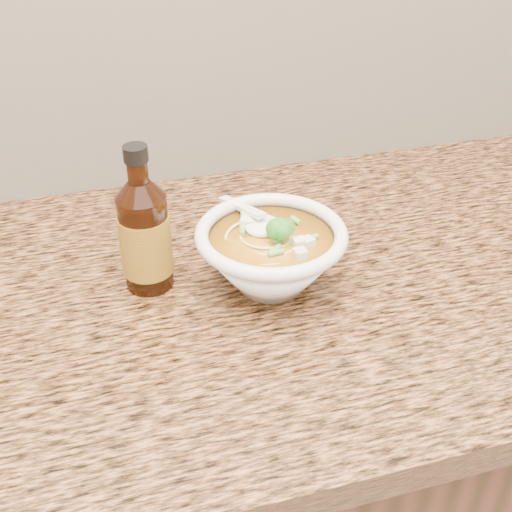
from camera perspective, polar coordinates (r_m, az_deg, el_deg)
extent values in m
cube|color=beige|center=(1.03, -10.00, 19.25)|extent=(4.00, 0.02, 0.50)
cube|color=black|center=(1.19, -4.14, -20.95)|extent=(4.00, 0.65, 0.86)
cube|color=#9B6138|center=(0.86, -5.36, -3.67)|extent=(4.00, 0.68, 0.04)
cylinder|color=white|center=(0.85, 1.30, -2.35)|extent=(0.08, 0.08, 0.01)
torus|color=white|center=(0.80, 1.37, 1.98)|extent=(0.19, 0.19, 0.02)
torus|color=beige|center=(0.81, 1.70, 1.51)|extent=(0.10, 0.10, 0.00)
torus|color=beige|center=(0.82, 1.32, 1.98)|extent=(0.08, 0.08, 0.00)
torus|color=beige|center=(0.81, 1.06, 1.45)|extent=(0.06, 0.06, 0.00)
torus|color=beige|center=(0.82, 1.85, 1.63)|extent=(0.07, 0.07, 0.00)
torus|color=beige|center=(0.82, 0.53, 1.78)|extent=(0.09, 0.09, 0.00)
torus|color=beige|center=(0.81, 2.39, 1.11)|extent=(0.06, 0.06, 0.00)
torus|color=beige|center=(0.82, 0.27, 1.40)|extent=(0.09, 0.09, 0.00)
torus|color=beige|center=(0.82, 0.63, 1.41)|extent=(0.12, 0.12, 0.00)
cube|color=silver|center=(0.82, 3.11, 2.39)|extent=(0.02, 0.02, 0.02)
cube|color=silver|center=(0.79, -0.39, 1.22)|extent=(0.02, 0.02, 0.02)
cube|color=silver|center=(0.76, 2.31, -0.07)|extent=(0.02, 0.02, 0.02)
cube|color=silver|center=(0.83, 4.07, 3.08)|extent=(0.02, 0.02, 0.01)
cube|color=silver|center=(0.77, -0.12, 0.16)|extent=(0.02, 0.02, 0.02)
cube|color=silver|center=(0.83, 3.04, 2.96)|extent=(0.02, 0.02, 0.01)
cube|color=silver|center=(0.84, -0.10, 3.20)|extent=(0.01, 0.01, 0.01)
ellipsoid|color=#196014|center=(0.79, 1.94, 2.40)|extent=(0.04, 0.04, 0.03)
cylinder|color=#65B947|center=(0.84, 4.14, 3.22)|extent=(0.01, 0.02, 0.01)
cylinder|color=#65B947|center=(0.77, 2.49, 0.12)|extent=(0.01, 0.02, 0.01)
cylinder|color=#65B947|center=(0.76, 2.91, -0.10)|extent=(0.02, 0.02, 0.01)
cylinder|color=#65B947|center=(0.77, 3.52, 0.31)|extent=(0.02, 0.02, 0.01)
cylinder|color=#65B947|center=(0.83, -1.23, 3.20)|extent=(0.01, 0.02, 0.01)
cylinder|color=#65B947|center=(0.78, 0.43, 1.00)|extent=(0.02, 0.01, 0.01)
ellipsoid|color=white|center=(0.82, 0.52, 2.56)|extent=(0.04, 0.04, 0.02)
cube|color=white|center=(0.85, -1.29, 4.39)|extent=(0.04, 0.10, 0.03)
cylinder|color=#331406|center=(0.82, -9.78, 1.24)|extent=(0.08, 0.08, 0.13)
cylinder|color=#331406|center=(0.78, -10.49, 7.41)|extent=(0.03, 0.03, 0.03)
cylinder|color=black|center=(0.77, -10.67, 8.94)|extent=(0.04, 0.04, 0.02)
cylinder|color=red|center=(0.83, -9.76, 1.08)|extent=(0.08, 0.08, 0.08)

